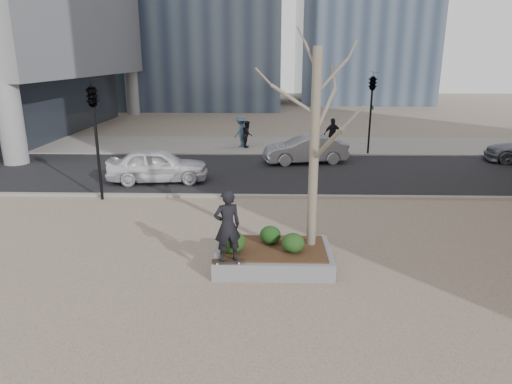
{
  "coord_description": "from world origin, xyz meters",
  "views": [
    {
      "loc": [
        0.85,
        -10.94,
        5.23
      ],
      "look_at": [
        0.5,
        2.0,
        1.4
      ],
      "focal_mm": 32.0,
      "sensor_mm": 36.0,
      "label": 1
    }
  ],
  "objects_px": {
    "planter": "(273,257)",
    "skateboarder": "(227,226)",
    "skateboard": "(228,262)",
    "police_car": "(158,165)"
  },
  "relations": [
    {
      "from": "planter",
      "to": "skateboarder",
      "type": "relative_size",
      "value": 1.69
    },
    {
      "from": "skateboarder",
      "to": "planter",
      "type": "bearing_deg",
      "value": -161.7
    },
    {
      "from": "skateboard",
      "to": "skateboarder",
      "type": "height_order",
      "value": "skateboarder"
    },
    {
      "from": "skateboarder",
      "to": "police_car",
      "type": "bearing_deg",
      "value": -87.46
    },
    {
      "from": "planter",
      "to": "police_car",
      "type": "bearing_deg",
      "value": 121.05
    },
    {
      "from": "planter",
      "to": "police_car",
      "type": "height_order",
      "value": "police_car"
    },
    {
      "from": "police_car",
      "to": "skateboard",
      "type": "bearing_deg",
      "value": -163.57
    },
    {
      "from": "planter",
      "to": "skateboarder",
      "type": "bearing_deg",
      "value": -141.34
    },
    {
      "from": "skateboard",
      "to": "police_car",
      "type": "distance_m",
      "value": 9.84
    },
    {
      "from": "skateboard",
      "to": "skateboarder",
      "type": "bearing_deg",
      "value": 0.0
    }
  ]
}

